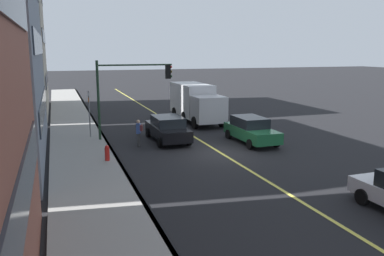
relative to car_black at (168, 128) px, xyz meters
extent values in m
plane|color=black|center=(-3.73, -1.97, -0.80)|extent=(200.00, 200.00, 0.00)
cube|color=gray|center=(-3.73, 5.34, -0.73)|extent=(80.00, 3.38, 0.15)
cube|color=slate|center=(-3.73, 3.73, -0.73)|extent=(80.00, 0.16, 0.15)
cube|color=#D8CC4C|center=(-3.73, -1.97, -0.80)|extent=(80.00, 0.16, 0.01)
cube|color=#262D38|center=(-16.18, 7.20, 2.16)|extent=(10.67, 0.06, 1.10)
cube|color=#262D38|center=(-0.54, 7.20, 1.85)|extent=(12.93, 0.06, 1.10)
cube|color=#262D38|center=(-0.54, 7.20, 5.16)|extent=(12.93, 0.06, 1.10)
cube|color=#262D38|center=(15.85, 7.20, 2.24)|extent=(11.31, 0.06, 1.10)
cube|color=#262D38|center=(15.85, 7.20, 6.04)|extent=(11.31, 0.06, 1.10)
cube|color=black|center=(0.03, 0.00, -0.16)|extent=(4.75, 1.82, 0.68)
cube|color=black|center=(-0.07, 0.00, 0.47)|extent=(2.40, 1.68, 0.59)
cylinder|color=black|center=(1.59, 0.89, -0.50)|extent=(0.60, 0.22, 0.60)
cylinder|color=black|center=(1.59, -0.89, -0.50)|extent=(0.60, 0.22, 0.60)
cylinder|color=black|center=(-1.54, 0.89, -0.50)|extent=(0.60, 0.22, 0.60)
cylinder|color=black|center=(-1.54, -0.89, -0.50)|extent=(0.60, 0.22, 0.60)
cube|color=#1E6038|center=(-2.17, -4.75, -0.16)|extent=(4.56, 1.74, 0.68)
cube|color=black|center=(-1.89, -4.75, 0.48)|extent=(2.38, 1.60, 0.60)
cylinder|color=black|center=(-3.68, -5.60, -0.50)|extent=(0.60, 0.22, 0.60)
cylinder|color=black|center=(-3.68, -3.90, -0.50)|extent=(0.60, 0.22, 0.60)
cylinder|color=black|center=(-0.67, -5.60, -0.50)|extent=(0.60, 0.22, 0.60)
cylinder|color=black|center=(-0.67, -3.90, -0.50)|extent=(0.60, 0.22, 0.60)
cylinder|color=black|center=(-12.54, -3.93, -0.50)|extent=(0.60, 0.22, 0.60)
cube|color=silver|center=(3.18, -4.02, 0.59)|extent=(2.07, 2.23, 1.89)
cube|color=silver|center=(6.95, -4.02, 0.90)|extent=(5.16, 2.23, 2.52)
cylinder|color=black|center=(3.18, -5.08, -0.35)|extent=(0.90, 0.28, 0.90)
cylinder|color=black|center=(3.18, -2.95, -0.35)|extent=(0.90, 0.28, 0.90)
cylinder|color=black|center=(8.24, -5.08, -0.35)|extent=(0.90, 0.28, 0.90)
cylinder|color=black|center=(8.24, -2.95, -0.35)|extent=(0.90, 0.28, 0.90)
cylinder|color=black|center=(5.66, -5.08, -0.35)|extent=(0.90, 0.28, 0.90)
cylinder|color=black|center=(5.66, -2.95, -0.35)|extent=(0.90, 0.28, 0.90)
cylinder|color=#383838|center=(-0.95, 2.06, -0.41)|extent=(0.18, 0.18, 0.80)
cylinder|color=#383838|center=(-0.76, 1.99, -0.41)|extent=(0.18, 0.18, 0.80)
cube|color=#334C8C|center=(-0.86, 2.03, 0.29)|extent=(0.43, 0.34, 0.60)
sphere|color=tan|center=(-0.86, 2.03, 0.70)|extent=(0.22, 0.22, 0.22)
cube|color=#592626|center=(-0.91, 1.87, 0.32)|extent=(0.30, 0.24, 0.34)
cylinder|color=#1E3823|center=(1.18, 4.05, 1.71)|extent=(0.16, 0.16, 5.03)
cylinder|color=#1E3823|center=(1.18, 1.70, 3.92)|extent=(0.10, 4.70, 0.10)
cube|color=black|center=(1.18, -0.40, 3.47)|extent=(0.28, 0.30, 0.90)
sphere|color=red|center=(1.18, -0.58, 3.77)|extent=(0.18, 0.18, 0.18)
sphere|color=#392905|center=(1.18, -0.58, 3.47)|extent=(0.18, 0.18, 0.18)
sphere|color=black|center=(1.18, -0.58, 3.17)|extent=(0.18, 0.18, 0.18)
cylinder|color=slate|center=(2.17, 4.55, 0.75)|extent=(0.08, 0.08, 3.10)
cube|color=white|center=(2.17, 4.57, 2.10)|extent=(0.60, 0.02, 0.20)
cube|color=#DB5919|center=(2.17, 4.57, 1.75)|extent=(0.44, 0.02, 0.28)
cylinder|color=red|center=(-3.90, 4.25, -0.40)|extent=(0.24, 0.24, 0.80)
sphere|color=red|center=(-3.90, 4.25, 0.04)|extent=(0.20, 0.20, 0.20)
camera|label=1|loc=(-23.56, 6.53, 4.78)|focal=37.07mm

